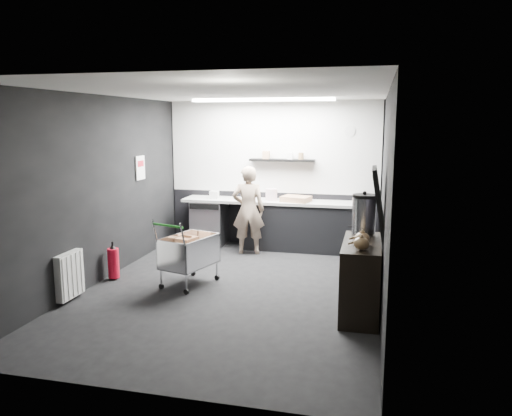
# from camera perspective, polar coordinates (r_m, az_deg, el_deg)

# --- Properties ---
(floor) EXTENTS (5.50, 5.50, 0.00)m
(floor) POSITION_cam_1_polar(r_m,az_deg,el_deg) (7.06, -2.71, -9.35)
(floor) COLOR black
(floor) RESTS_ON ground
(ceiling) EXTENTS (5.50, 5.50, 0.00)m
(ceiling) POSITION_cam_1_polar(r_m,az_deg,el_deg) (6.67, -2.91, 13.11)
(ceiling) COLOR silver
(ceiling) RESTS_ON wall_back
(wall_back) EXTENTS (5.50, 0.00, 5.50)m
(wall_back) POSITION_cam_1_polar(r_m,az_deg,el_deg) (9.38, 1.92, 3.93)
(wall_back) COLOR black
(wall_back) RESTS_ON floor
(wall_front) EXTENTS (5.50, 0.00, 5.50)m
(wall_front) POSITION_cam_1_polar(r_m,az_deg,el_deg) (4.21, -13.38, -3.75)
(wall_front) COLOR black
(wall_front) RESTS_ON floor
(wall_left) EXTENTS (0.00, 5.50, 5.50)m
(wall_left) POSITION_cam_1_polar(r_m,az_deg,el_deg) (7.54, -17.57, 2.01)
(wall_left) COLOR black
(wall_left) RESTS_ON floor
(wall_right) EXTENTS (0.00, 5.50, 5.50)m
(wall_right) POSITION_cam_1_polar(r_m,az_deg,el_deg) (6.47, 14.46, 0.92)
(wall_right) COLOR black
(wall_right) RESTS_ON floor
(kitchen_wall_panel) EXTENTS (3.95, 0.02, 1.70)m
(kitchen_wall_panel) POSITION_cam_1_polar(r_m,az_deg,el_deg) (9.33, 1.91, 6.98)
(kitchen_wall_panel) COLOR silver
(kitchen_wall_panel) RESTS_ON wall_back
(dado_panel) EXTENTS (3.95, 0.02, 1.00)m
(dado_panel) POSITION_cam_1_polar(r_m,az_deg,el_deg) (9.49, 1.87, -1.19)
(dado_panel) COLOR black
(dado_panel) RESTS_ON wall_back
(floating_shelf) EXTENTS (1.20, 0.22, 0.04)m
(floating_shelf) POSITION_cam_1_polar(r_m,az_deg,el_deg) (9.19, 2.99, 5.49)
(floating_shelf) COLOR black
(floating_shelf) RESTS_ON wall_back
(wall_clock) EXTENTS (0.20, 0.03, 0.20)m
(wall_clock) POSITION_cam_1_polar(r_m,az_deg,el_deg) (9.13, 10.65, 8.63)
(wall_clock) COLOR silver
(wall_clock) RESTS_ON wall_back
(poster) EXTENTS (0.02, 0.30, 0.40)m
(poster) POSITION_cam_1_polar(r_m,az_deg,el_deg) (8.64, -13.09, 4.50)
(poster) COLOR white
(poster) RESTS_ON wall_left
(poster_red_band) EXTENTS (0.02, 0.22, 0.10)m
(poster_red_band) POSITION_cam_1_polar(r_m,az_deg,el_deg) (8.63, -13.08, 4.96)
(poster_red_band) COLOR red
(poster_red_band) RESTS_ON poster
(radiator) EXTENTS (0.10, 0.50, 0.60)m
(radiator) POSITION_cam_1_polar(r_m,az_deg,el_deg) (6.97, -20.53, -7.20)
(radiator) COLOR silver
(radiator) RESTS_ON wall_left
(ceiling_strip) EXTENTS (2.40, 0.20, 0.04)m
(ceiling_strip) POSITION_cam_1_polar(r_m,az_deg,el_deg) (8.46, 0.71, 12.24)
(ceiling_strip) COLOR white
(ceiling_strip) RESTS_ON ceiling
(prep_counter) EXTENTS (3.20, 0.61, 0.90)m
(prep_counter) POSITION_cam_1_polar(r_m,az_deg,el_deg) (9.17, 2.30, -1.85)
(prep_counter) COLOR black
(prep_counter) RESTS_ON floor
(person) EXTENTS (0.62, 0.46, 1.56)m
(person) POSITION_cam_1_polar(r_m,az_deg,el_deg) (8.77, -0.88, -0.24)
(person) COLOR beige
(person) RESTS_ON floor
(shopping_cart) EXTENTS (0.76, 1.03, 0.97)m
(shopping_cart) POSITION_cam_1_polar(r_m,az_deg,el_deg) (7.21, -7.66, -5.19)
(shopping_cart) COLOR silver
(shopping_cart) RESTS_ON floor
(sideboard) EXTENTS (0.51, 1.20, 1.79)m
(sideboard) POSITION_cam_1_polar(r_m,az_deg,el_deg) (6.23, 12.05, -6.69)
(sideboard) COLOR black
(sideboard) RESTS_ON floor
(fire_extinguisher) EXTENTS (0.17, 0.17, 0.55)m
(fire_extinguisher) POSITION_cam_1_polar(r_m,az_deg,el_deg) (7.73, -15.98, -5.95)
(fire_extinguisher) COLOR red
(fire_extinguisher) RESTS_ON floor
(cardboard_box) EXTENTS (0.56, 0.47, 0.10)m
(cardboard_box) POSITION_cam_1_polar(r_m,az_deg,el_deg) (8.98, 4.59, 1.05)
(cardboard_box) COLOR #A87B59
(cardboard_box) RESTS_ON prep_counter
(pink_tub) EXTENTS (0.21, 0.21, 0.21)m
(pink_tub) POSITION_cam_1_polar(r_m,az_deg,el_deg) (9.10, 1.77, 1.56)
(pink_tub) COLOR beige
(pink_tub) RESTS_ON prep_counter
(white_container) EXTENTS (0.16, 0.13, 0.14)m
(white_container) POSITION_cam_1_polar(r_m,az_deg,el_deg) (9.33, -4.80, 1.52)
(white_container) COLOR silver
(white_container) RESTS_ON prep_counter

